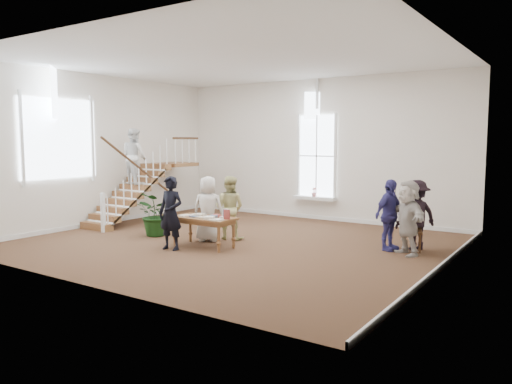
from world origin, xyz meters
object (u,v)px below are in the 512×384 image
Objects in this scene: elderly_woman at (208,209)px; floor_plant at (157,214)px; woman_cluster_a at (389,215)px; woman_cluster_c at (408,217)px; police_officer at (171,213)px; person_yellow at (229,208)px; library_table at (204,220)px; side_chair at (412,227)px; woman_cluster_b at (416,215)px.

floor_plant is (-1.56, -0.23, -0.24)m from elderly_woman.
woman_cluster_c is at bearing -97.04° from woman_cluster_a.
police_officer is at bearing 63.90° from elderly_woman.
library_table is at bearing 80.94° from person_yellow.
elderly_woman is at bearing 79.32° from police_officer.
person_yellow is 0.99× the size of woman_cluster_a.
library_table is at bearing -114.16° from woman_cluster_c.
woman_cluster_c reaches higher than side_chair.
floor_plant is 6.51m from side_chair.
woman_cluster_a is at bearing 178.41° from elderly_woman.
woman_cluster_b is 1.40× the size of floor_plant.
woman_cluster_c reaches higher than library_table.
police_officer is at bearing -20.00° from woman_cluster_b.
woman_cluster_b is (0.49, 0.45, -0.01)m from woman_cluster_a.
person_yellow is 4.60m from woman_cluster_b.
elderly_woman is at bearing 8.43° from floor_plant.
woman_cluster_b is at bearing 19.42° from floor_plant.
woman_cluster_a is 0.66m from woman_cluster_b.
woman_cluster_a is (3.81, 2.11, 0.19)m from library_table.
police_officer is 1.05× the size of person_yellow.
woman_cluster_c is 0.54m from side_chair.
elderly_woman is 4.97m from side_chair.
floor_plant is at bearing -13.09° from elderly_woman.
woman_cluster_a is (4.17, 1.51, 0.00)m from elderly_woman.
woman_cluster_a reaches higher than floor_plant.
floor_plant is at bearing -124.23° from woman_cluster_c.
woman_cluster_b reaches higher than side_chair.
woman_cluster_a is at bearing -11.37° from woman_cluster_b.
floor_plant reaches higher than side_chair.
elderly_woman is 4.84m from woman_cluster_c.
woman_cluster_a is 6.00m from floor_plant.
woman_cluster_a is 0.99× the size of woman_cluster_c.
woman_cluster_a is 1.02× the size of woman_cluster_b.
person_yellow is 2.02m from floor_plant.
person_yellow reaches higher than floor_plant.
woman_cluster_c is (0.00, -0.65, 0.02)m from woman_cluster_b.
woman_cluster_c reaches higher than woman_cluster_b.
library_table is 0.95× the size of person_yellow.
floor_plant is at bearing 139.06° from police_officer.
side_chair is at bearing -45.02° from woman_cluster_a.
elderly_woman is 1.01× the size of woman_cluster_b.
person_yellow is (-0.06, 1.10, 0.18)m from library_table.
library_table is 0.92× the size of woman_cluster_c.
woman_cluster_c is (0.49, -0.20, 0.01)m from woman_cluster_a.
person_yellow is at bearing -35.47° from woman_cluster_b.
library_table is 0.73m from elderly_woman.
floor_plant is at bearing -34.59° from woman_cluster_b.
police_officer is 1.25m from elderly_woman.
woman_cluster_a is 0.53m from woman_cluster_c.
elderly_woman reaches higher than library_table.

